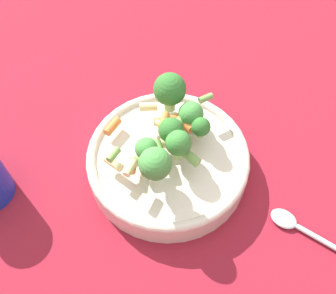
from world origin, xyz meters
name	(u,v)px	position (x,y,z in m)	size (l,w,h in m)	color
ground_plane	(168,169)	(0.00, 0.00, 0.00)	(3.00, 3.00, 0.00)	maroon
bowl	(168,160)	(0.00, 0.00, 0.02)	(0.23, 0.23, 0.04)	beige
pasta_salad	(169,126)	(0.00, -0.02, 0.08)	(0.16, 0.17, 0.08)	#8CB766
spoon	(306,232)	(-0.16, 0.13, 0.01)	(0.13, 0.13, 0.01)	silver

